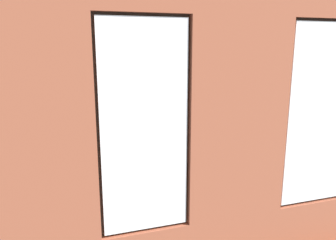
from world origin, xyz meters
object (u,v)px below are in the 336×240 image
coffee_table (170,151)px  candle_jar (178,148)px  potted_plant_beside_window_right (34,209)px  tv_flatscreen (16,130)px  remote_gray (187,144)px  couch_by_window (195,210)px  papasan_chair (94,126)px  potted_plant_mid_room_small (175,137)px  couch_left (253,142)px  potted_plant_near_tv (48,161)px  table_plant_small (150,147)px  potted_plant_by_left_couch (208,129)px  media_console (19,163)px  potted_plant_between_couches (290,170)px  remote_black (170,148)px  cup_ceramic (160,146)px  potted_plant_corner_near_left (216,109)px

coffee_table → candle_jar: size_ratio=15.48×
potted_plant_beside_window_right → tv_flatscreen: bearing=-80.5°
remote_gray → tv_flatscreen: size_ratio=0.16×
couch_by_window → papasan_chair: size_ratio=1.85×
coffee_table → potted_plant_mid_room_small: size_ratio=2.52×
couch_left → candle_jar: couch_left is taller
potted_plant_mid_room_small → potted_plant_near_tv: size_ratio=0.65×
table_plant_small → potted_plant_by_left_couch: bearing=-137.8°
remote_gray → candle_jar: bearing=116.5°
media_console → potted_plant_between_couches: 4.72m
remote_black → tv_flatscreen: tv_flatscreen is taller
couch_by_window → couch_left: (-2.35, -2.41, 0.00)m
tv_flatscreen → potted_plant_between_couches: size_ratio=1.02×
couch_left → papasan_chair: couch_left is taller
couch_left → media_console: size_ratio=2.01×
potted_plant_near_tv → remote_black: bearing=-172.2°
remote_black → papasan_chair: bearing=63.4°
remote_gray → potted_plant_beside_window_right: 3.59m
media_console → potted_plant_near_tv: potted_plant_near_tv is taller
table_plant_small → potted_plant_between_couches: bearing=127.0°
cup_ceramic → potted_plant_by_left_couch: cup_ceramic is taller
potted_plant_near_tv → couch_by_window: bearing=134.3°
remote_gray → papasan_chair: size_ratio=0.16×
media_console → potted_plant_mid_room_small: potted_plant_mid_room_small is taller
remote_gray → table_plant_small: bearing=91.5°
potted_plant_between_couches → coffee_table: bearing=-63.2°
couch_by_window → potted_plant_by_left_couch: bearing=-116.9°
couch_by_window → cup_ceramic: size_ratio=23.22×
candle_jar → tv_flatscreen: tv_flatscreen is taller
potted_plant_between_couches → potted_plant_mid_room_small: bearing=-78.1°
cup_ceramic → tv_flatscreen: tv_flatscreen is taller
couch_by_window → coffee_table: size_ratio=1.38×
tv_flatscreen → potted_plant_beside_window_right: 2.96m
table_plant_small → potted_plant_beside_window_right: potted_plant_beside_window_right is taller
media_console → potted_plant_corner_near_left: bearing=-160.5°
candle_jar → potted_plant_beside_window_right: potted_plant_beside_window_right is taller
couch_left → coffee_table: 1.99m
table_plant_small → potted_plant_mid_room_small: 1.36m
table_plant_small → potted_plant_mid_room_small: (-0.85, -1.05, -0.17)m
potted_plant_corner_near_left → couch_left: bearing=86.0°
cup_ceramic → potted_plant_mid_room_small: 1.02m
cup_ceramic → potted_plant_near_tv: 2.06m
cup_ceramic → couch_by_window: bearing=85.0°
candle_jar → remote_black: 0.17m
coffee_table → candle_jar: (-0.11, 0.12, 0.10)m
candle_jar → potted_plant_between_couches: bearing=115.7°
media_console → potted_plant_between_couches: (-3.81, 2.76, 0.42)m
potted_plant_mid_room_small → potted_plant_between_couches: potted_plant_between_couches is taller
couch_left → papasan_chair: (3.18, -2.09, 0.11)m
media_console → potted_plant_by_left_couch: media_console is taller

